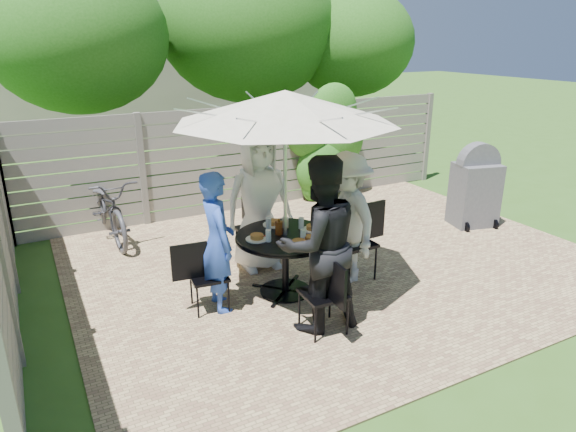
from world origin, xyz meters
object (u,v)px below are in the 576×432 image
bicycle (108,208)px  glass_left (268,236)px  umbrella (285,107)px  chair_left (208,290)px  syrup_jug (279,228)px  coffee_cup (285,223)px  person_right (346,219)px  plate_left (257,238)px  plate_front (299,243)px  person_back (259,202)px  glass_front (303,235)px  person_left (217,242)px  chair_right (354,257)px  patio_table (285,253)px  plate_back (273,223)px  glass_right (301,223)px  plate_extra (311,239)px  person_front (319,245)px  glass_back (269,224)px  chair_front (324,309)px  chair_back (256,243)px  bbq_grill (475,189)px  plate_right (313,228)px

bicycle → glass_left: bearing=-70.2°
umbrella → chair_left: umbrella is taller
syrup_jug → coffee_cup: bearing=43.8°
person_right → plate_left: (-1.19, 0.06, -0.05)m
glass_left → syrup_jug: size_ratio=0.88×
umbrella → plate_front: 1.51m
person_back → glass_front: 1.10m
person_left → chair_right: person_left is taller
patio_table → chair_right: chair_right is taller
umbrella → bicycle: umbrella is taller
plate_back → chair_right: bearing=-23.3°
umbrella → plate_back: size_ratio=10.12×
chair_left → person_left: size_ratio=0.52×
glass_front → glass_right: (0.17, 0.36, 0.00)m
plate_extra → bicycle: size_ratio=0.12×
person_front → glass_back: size_ratio=13.54×
chair_front → plate_extra: size_ratio=3.75×
plate_back → glass_back: size_ratio=1.86×
chair_right → glass_front: size_ratio=7.09×
person_back → person_front: 1.66m
chair_back → glass_front: 1.34m
patio_table → bbq_grill: (3.82, 0.66, 0.10)m
person_front → bbq_grill: (3.87, 1.49, -0.32)m
chair_front → glass_front: (0.14, 0.70, 0.56)m
chair_left → bicycle: bicycle is taller
plate_back → glass_right: size_ratio=1.86×
plate_front → chair_front: bearing=-93.0°
person_left → umbrella: bearing=-90.0°
chair_front → plate_back: (0.07, 1.32, 0.52)m
bicycle → person_right: bearing=-54.3°
person_back → syrup_jug: 0.79m
plate_extra → person_right: bearing=21.8°
patio_table → coffee_cup: size_ratio=10.20×
glass_right → person_right: bearing=-13.4°
umbrella → person_front: (-0.04, -0.83, -1.30)m
chair_left → plate_right: chair_left is taller
person_back → person_front: size_ratio=0.98×
chair_left → plate_back: (0.98, 0.31, 0.53)m
chair_right → bbq_grill: bearing=-168.6°
chair_left → syrup_jug: bearing=6.2°
umbrella → chair_front: size_ratio=2.92×
plate_front → coffee_cup: (0.13, 0.57, 0.04)m
chair_left → chair_right: chair_right is taller
umbrella → person_left: 1.66m
plate_right → person_front: bearing=-116.4°
person_right → plate_right: bearing=-90.0°
person_left → chair_right: size_ratio=1.64×
plate_left → bbq_grill: bearing=8.8°
chair_back → person_left: size_ratio=0.62×
plate_back → glass_front: (0.07, -0.62, 0.05)m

